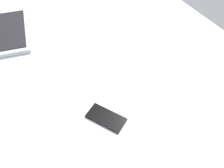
{
  "coord_description": "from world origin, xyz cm",
  "views": [
    {
      "loc": [
        -64.19,
        29.78,
        98.13
      ],
      "look_at": [
        -11.1,
        -2.83,
        24.0
      ],
      "focal_mm": 41.61,
      "sensor_mm": 36.0,
      "label": 1
    }
  ],
  "objects": [
    {
      "name": "cell_phone",
      "position": [
        -19.61,
        4.93,
        18.4
      ],
      "size": [
        15.55,
        12.61,
        0.8
      ],
      "primitive_type": "cube",
      "rotation": [
        0.0,
        0.0,
        5.2
      ],
      "color": "black",
      "rests_on": "bed_mattress"
    },
    {
      "name": "bed_mattress",
      "position": [
        0.0,
        0.0,
        9.0
      ],
      "size": [
        180.0,
        140.0,
        18.0
      ],
      "primitive_type": "cube",
      "color": "#B7BCC6",
      "rests_on": "ground"
    }
  ]
}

